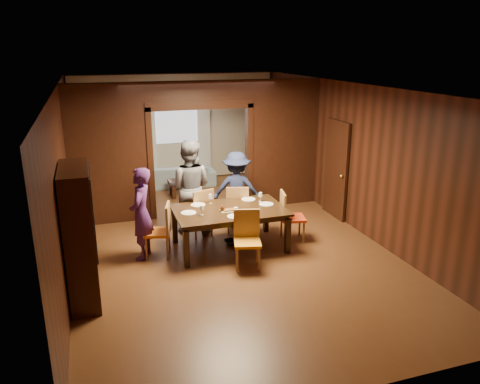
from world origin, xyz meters
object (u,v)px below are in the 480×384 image
object	(u,v)px
coffee_table	(185,188)
chair_left	(157,231)
chair_right	(293,216)
chair_near	(247,241)
sofa	(178,175)
person_grey	(189,187)
dining_table	(230,229)
hutch	(80,235)
person_navy	(237,189)
chair_far_l	(199,212)
person_purple	(141,214)
chair_far_r	(237,208)

from	to	relation	value
coffee_table	chair_left	size ratio (longest dim) A/B	0.82
chair_right	chair_near	world-z (taller)	same
sofa	chair_right	size ratio (longest dim) A/B	1.98
person_grey	sofa	world-z (taller)	person_grey
person_grey	dining_table	size ratio (longest dim) A/B	0.93
chair_right	coffee_table	bearing A→B (deg)	34.35
chair_left	chair_near	world-z (taller)	same
dining_table	hutch	bearing A→B (deg)	-157.55
person_navy	hutch	distance (m)	3.69
chair_left	chair_right	size ratio (longest dim) A/B	1.00
chair_far_l	hutch	xyz separation A→B (m)	(-2.16, -1.84, 0.52)
coffee_table	person_grey	bearing A→B (deg)	-99.27
chair_right	hutch	distance (m)	3.97
person_navy	coffee_table	size ratio (longest dim) A/B	1.95
person_grey	chair_far_l	xyz separation A→B (m)	(0.13, -0.21, -0.45)
person_purple	chair_left	distance (m)	0.42
chair_left	chair_far_l	size ratio (longest dim) A/B	1.00
person_navy	coffee_table	distance (m)	2.49
chair_near	chair_far_l	bearing A→B (deg)	119.56
person_grey	chair_far_r	world-z (taller)	person_grey
chair_right	chair_far_r	bearing A→B (deg)	58.82
chair_left	hutch	world-z (taller)	hutch
person_purple	chair_near	xyz separation A→B (m)	(1.62, -0.95, -0.33)
person_purple	person_grey	distance (m)	1.38
coffee_table	chair_near	bearing A→B (deg)	-87.53
hutch	dining_table	bearing A→B (deg)	22.45
person_purple	dining_table	distance (m)	1.63
dining_table	chair_near	bearing A→B (deg)	-86.77
chair_left	chair_far_r	xyz separation A→B (m)	(1.71, 0.73, 0.00)
chair_left	person_navy	bearing A→B (deg)	134.25
sofa	chair_far_l	distance (m)	3.52
person_navy	chair_left	bearing A→B (deg)	47.06
chair_near	person_purple	bearing A→B (deg)	163.99
dining_table	coffee_table	world-z (taller)	dining_table
person_navy	sofa	size ratio (longest dim) A/B	0.81
person_navy	chair_left	distance (m)	2.06
person_grey	hutch	distance (m)	2.89
chair_left	chair_right	world-z (taller)	same
dining_table	chair_far_l	size ratio (longest dim) A/B	2.07
person_navy	chair_near	distance (m)	1.97
dining_table	chair_near	xyz separation A→B (m)	(0.05, -0.86, 0.10)
coffee_table	chair_near	xyz separation A→B (m)	(0.18, -4.25, 0.28)
coffee_table	chair_far_r	bearing A→B (deg)	-78.51
person_purple	coffee_table	xyz separation A→B (m)	(1.43, 3.29, -0.61)
person_navy	dining_table	distance (m)	1.21
coffee_table	chair_right	size ratio (longest dim) A/B	0.82
chair_near	hutch	distance (m)	2.66
person_navy	chair_right	world-z (taller)	person_navy
sofa	chair_left	distance (m)	4.41
chair_left	chair_far_l	distance (m)	1.18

